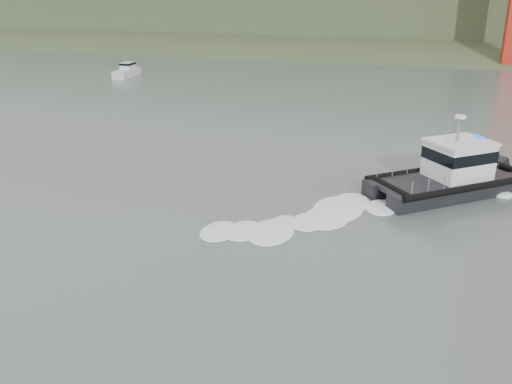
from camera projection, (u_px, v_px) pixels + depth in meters
ground at (247, 308)px, 23.10m from camera, size 400.00×400.00×0.00m
headlands at (408, 3)px, 133.18m from camera, size 500.00×105.36×27.12m
patrol_boat at (453, 173)px, 35.21m from camera, size 10.39×9.54×5.04m
motorboat at (127, 71)px, 77.17m from camera, size 1.92×5.33×2.90m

